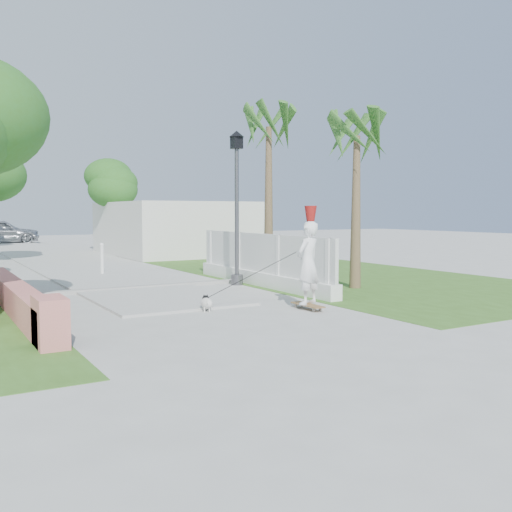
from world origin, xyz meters
TOP-DOWN VIEW (x-y plane):
  - ground at (0.00, 0.00)m, footprint 90.00×90.00m
  - path_strip at (0.00, 20.00)m, footprint 3.20×36.00m
  - curb at (0.00, 6.00)m, footprint 6.50×0.25m
  - grass_right at (7.00, 8.00)m, footprint 8.00×20.00m
  - pink_wall at (-3.30, 3.55)m, footprint 0.45×8.20m
  - lattice_fence at (3.40, 5.00)m, footprint 0.35×7.00m
  - building_right at (6.00, 18.00)m, footprint 6.00×8.00m
  - street_lamp at (2.90, 5.50)m, footprint 0.44×0.44m
  - bollard at (0.20, 10.00)m, footprint 0.14×0.14m
  - patio_umbrella at (4.80, 4.50)m, footprint 0.36×0.36m
  - tree_path_right at (3.22, 19.98)m, footprint 3.00×3.00m
  - palm_far at (4.60, 6.50)m, footprint 1.80×1.80m
  - palm_near at (5.40, 3.20)m, footprint 1.80×1.80m
  - skateboarder at (1.33, 1.45)m, footprint 2.40×1.55m
  - dog at (0.21, 1.93)m, footprint 0.34×0.48m
  - parked_car at (-0.46, 32.23)m, footprint 4.91×2.18m

SIDE VIEW (x-z plane):
  - ground at x=0.00m, z-range 0.00..0.00m
  - grass_right at x=7.00m, z-range 0.00..0.01m
  - path_strip at x=0.00m, z-range 0.00..0.06m
  - curb at x=0.00m, z-range 0.00..0.10m
  - dog at x=0.21m, z-range 0.01..0.36m
  - pink_wall at x=-3.30m, z-range -0.09..0.71m
  - lattice_fence at x=3.40m, z-range -0.21..1.29m
  - bollard at x=0.20m, z-range 0.04..1.13m
  - skateboarder at x=1.33m, z-range -0.15..1.77m
  - parked_car at x=-0.46m, z-range 0.00..1.64m
  - building_right at x=6.00m, z-range 0.00..2.60m
  - patio_umbrella at x=4.80m, z-range 0.54..2.84m
  - street_lamp at x=2.90m, z-range 0.21..4.65m
  - tree_path_right at x=3.22m, z-range 1.10..5.89m
  - palm_near at x=5.40m, z-range 1.60..6.30m
  - palm_far at x=4.60m, z-range 1.83..7.13m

